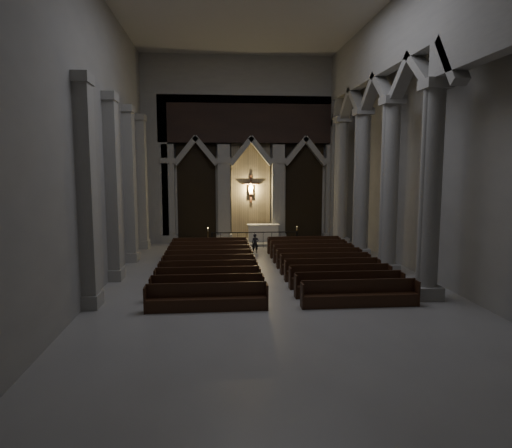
# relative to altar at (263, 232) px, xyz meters

# --- Properties ---
(room) EXTENTS (24.00, 24.10, 12.00)m
(room) POSITION_rel_altar_xyz_m (-0.74, -10.90, 6.92)
(room) COLOR gray
(room) RESTS_ON ground
(sanctuary_wall) EXTENTS (14.00, 0.77, 12.00)m
(sanctuary_wall) POSITION_rel_altar_xyz_m (-0.74, 0.64, 5.93)
(sanctuary_wall) COLOR #99968F
(sanctuary_wall) RESTS_ON ground
(right_arcade) EXTENTS (1.00, 24.00, 12.00)m
(right_arcade) POSITION_rel_altar_xyz_m (4.76, -9.57, 7.14)
(right_arcade) COLOR #99968F
(right_arcade) RESTS_ON ground
(left_pilasters) EXTENTS (0.60, 13.00, 8.03)m
(left_pilasters) POSITION_rel_altar_xyz_m (-7.49, -7.40, 3.23)
(left_pilasters) COLOR #99968F
(left_pilasters) RESTS_ON ground
(sanctuary_step) EXTENTS (8.50, 2.60, 0.15)m
(sanctuary_step) POSITION_rel_altar_xyz_m (-0.74, -0.30, -0.61)
(sanctuary_step) COLOR #99968F
(sanctuary_step) RESTS_ON ground
(altar) EXTENTS (2.09, 0.84, 1.06)m
(altar) POSITION_rel_altar_xyz_m (0.00, 0.00, 0.00)
(altar) COLOR silver
(altar) RESTS_ON sanctuary_step
(altar_rail) EXTENTS (5.28, 0.09, 1.04)m
(altar_rail) POSITION_rel_altar_xyz_m (-0.74, -2.13, 0.01)
(altar_rail) COLOR black
(altar_rail) RESTS_ON ground
(candle_stand_left) EXTENTS (0.21, 0.21, 1.22)m
(candle_stand_left) POSITION_rel_altar_xyz_m (-3.58, -1.48, -0.35)
(candle_stand_left) COLOR olive
(candle_stand_left) RESTS_ON ground
(candle_stand_right) EXTENTS (0.21, 0.21, 1.22)m
(candle_stand_right) POSITION_rel_altar_xyz_m (2.01, -1.27, -0.35)
(candle_stand_right) COLOR olive
(candle_stand_right) RESTS_ON ground
(pews) EXTENTS (9.62, 10.76, 0.94)m
(pews) POSITION_rel_altar_xyz_m (-0.74, -9.01, -0.38)
(pews) COLOR black
(pews) RESTS_ON ground
(worshipper) EXTENTS (0.43, 0.31, 1.10)m
(worshipper) POSITION_rel_altar_xyz_m (-0.84, -3.61, -0.13)
(worshipper) COLOR black
(worshipper) RESTS_ON ground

